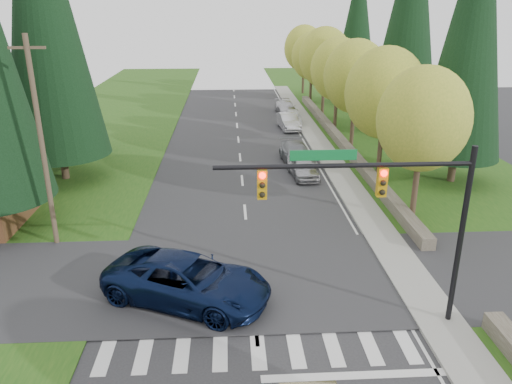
{
  "coord_description": "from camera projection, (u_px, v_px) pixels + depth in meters",
  "views": [
    {
      "loc": [
        -0.87,
        -10.87,
        11.11
      ],
      "look_at": [
        0.38,
        11.26,
        2.8
      ],
      "focal_mm": 35.0,
      "sensor_mm": 36.0,
      "label": 1
    }
  ],
  "objects": [
    {
      "name": "decid_tree_3",
      "position": [
        338.0,
        69.0,
        45.33
      ],
      "size": [
        5.0,
        5.0,
        8.55
      ],
      "color": "#38281C",
      "rests_on": "ground"
    },
    {
      "name": "conifer_e_a",
      "position": [
        473.0,
        29.0,
        30.11
      ],
      "size": [
        5.44,
        5.44,
        17.8
      ],
      "color": "#38281C",
      "rests_on": "ground"
    },
    {
      "name": "conifer_e_c",
      "position": [
        357.0,
        23.0,
        56.47
      ],
      "size": [
        5.1,
        5.1,
        16.8
      ],
      "color": "#38281C",
      "rests_on": "ground"
    },
    {
      "name": "grass_east",
      "position": [
        436.0,
        181.0,
        33.49
      ],
      "size": [
        14.0,
        110.0,
        0.06
      ],
      "primitive_type": "cube",
      "color": "#1E4D14",
      "rests_on": "ground"
    },
    {
      "name": "conifer_e_b",
      "position": [
        410.0,
        9.0,
        42.9
      ],
      "size": [
        6.12,
        6.12,
        19.8
      ],
      "color": "#38281C",
      "rests_on": "ground"
    },
    {
      "name": "cross_street",
      "position": [
        251.0,
        279.0,
        21.59
      ],
      "size": [
        120.0,
        8.0,
        0.1
      ],
      "primitive_type": "cube",
      "color": "#28282B",
      "rests_on": "ground"
    },
    {
      "name": "decid_tree_6",
      "position": [
        304.0,
        48.0,
        64.89
      ],
      "size": [
        5.2,
        5.2,
        8.86
      ],
      "color": "#38281C",
      "rests_on": "ground"
    },
    {
      "name": "decid_tree_4",
      "position": [
        325.0,
        57.0,
        51.74
      ],
      "size": [
        5.4,
        5.4,
        9.18
      ],
      "color": "#38281C",
      "rests_on": "ground"
    },
    {
      "name": "conifer_w_c",
      "position": [
        41.0,
        2.0,
        30.08
      ],
      "size": [
        6.46,
        6.46,
        20.8
      ],
      "color": "#38281C",
      "rests_on": "ground"
    },
    {
      "name": "parked_car_e",
      "position": [
        286.0,
        107.0,
        54.36
      ],
      "size": [
        2.3,
        4.81,
        1.35
      ],
      "primitive_type": "imported",
      "rotation": [
        0.0,
        0.0,
        0.09
      ],
      "color": "#B7B6BC",
      "rests_on": "ground"
    },
    {
      "name": "sidewalk_east",
      "position": [
        340.0,
        173.0,
        35.02
      ],
      "size": [
        1.8,
        80.0,
        0.13
      ],
      "primitive_type": "cube",
      "color": "gray",
      "rests_on": "ground"
    },
    {
      "name": "parked_car_c",
      "position": [
        288.0,
        121.0,
        47.47
      ],
      "size": [
        2.03,
        4.7,
        1.5
      ],
      "primitive_type": "imported",
      "rotation": [
        0.0,
        0.0,
        0.1
      ],
      "color": "#B6B5BA",
      "rests_on": "ground"
    },
    {
      "name": "stone_wall_north",
      "position": [
        340.0,
        140.0,
        42.49
      ],
      "size": [
        0.7,
        40.0,
        0.7
      ],
      "primitive_type": "cube",
      "color": "#4C4438",
      "rests_on": "ground"
    },
    {
      "name": "decid_tree_5",
      "position": [
        312.0,
        56.0,
        58.46
      ],
      "size": [
        4.8,
        4.8,
        8.3
      ],
      "color": "#38281C",
      "rests_on": "ground"
    },
    {
      "name": "grass_west",
      "position": [
        41.0,
        189.0,
        32.11
      ],
      "size": [
        14.0,
        110.0,
        0.06
      ],
      "primitive_type": "cube",
      "color": "#1E4D14",
      "rests_on": "ground"
    },
    {
      "name": "suv_navy",
      "position": [
        188.0,
        280.0,
        19.7
      ],
      "size": [
        7.35,
        5.55,
        1.85
      ],
      "primitive_type": "imported",
      "rotation": [
        0.0,
        0.0,
        1.15
      ],
      "color": "#0A1533",
      "rests_on": "ground"
    },
    {
      "name": "parked_car_a",
      "position": [
        303.0,
        167.0,
        34.21
      ],
      "size": [
        2.04,
        4.25,
        1.4
      ],
      "primitive_type": "imported",
      "rotation": [
        0.0,
        0.0,
        0.1
      ],
      "color": "#A09FA4",
      "rests_on": "ground"
    },
    {
      "name": "parked_car_b",
      "position": [
        297.0,
        154.0,
        37.09
      ],
      "size": [
        2.44,
        5.29,
        1.5
      ],
      "primitive_type": "imported",
      "rotation": [
        0.0,
        0.0,
        0.07
      ],
      "color": "slate",
      "rests_on": "ground"
    },
    {
      "name": "utility_pole",
      "position": [
        42.0,
        143.0,
        23.02
      ],
      "size": [
        1.6,
        0.24,
        10.0
      ],
      "color": "#473828",
      "rests_on": "ground"
    },
    {
      "name": "curb_east",
      "position": [
        328.0,
        173.0,
        34.97
      ],
      "size": [
        0.2,
        80.0,
        0.13
      ],
      "primitive_type": "cube",
      "color": "gray",
      "rests_on": "ground"
    },
    {
      "name": "decid_tree_0",
      "position": [
        423.0,
        119.0,
        25.72
      ],
      "size": [
        4.8,
        4.8,
        8.37
      ],
      "color": "#38281C",
      "rests_on": "ground"
    },
    {
      "name": "decid_tree_2",
      "position": [
        356.0,
        77.0,
        38.69
      ],
      "size": [
        5.0,
        5.0,
        8.82
      ],
      "color": "#38281C",
      "rests_on": "ground"
    },
    {
      "name": "traffic_signal",
      "position": [
        385.0,
        199.0,
        16.8
      ],
      "size": [
        8.7,
        0.37,
        6.8
      ],
      "color": "black",
      "rests_on": "ground"
    },
    {
      "name": "parked_car_d",
      "position": [
        293.0,
        117.0,
        49.87
      ],
      "size": [
        1.72,
        4.02,
        1.35
      ],
      "primitive_type": "imported",
      "rotation": [
        0.0,
        0.0,
        -0.03
      ],
      "color": "white",
      "rests_on": "ground"
    },
    {
      "name": "conifer_w_e",
      "position": [
        44.0,
        18.0,
        35.93
      ],
      "size": [
        5.78,
        5.78,
        18.8
      ],
      "color": "#38281C",
      "rests_on": "ground"
    },
    {
      "name": "decid_tree_1",
      "position": [
        385.0,
        93.0,
        32.2
      ],
      "size": [
        5.2,
        5.2,
        8.8
      ],
      "color": "#38281C",
      "rests_on": "ground"
    }
  ]
}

